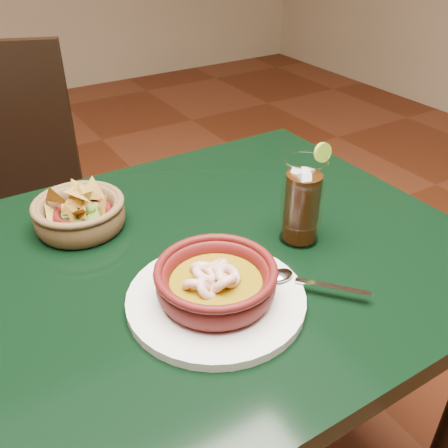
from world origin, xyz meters
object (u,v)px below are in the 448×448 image
shrimp_plate (216,286)px  chip_basket (80,213)px  dining_chair (2,214)px  dining_table (154,313)px  cola_drink (302,202)px

shrimp_plate → chip_basket: (-0.11, 0.33, -0.00)m
dining_chair → chip_basket: dining_chair is taller
dining_table → chip_basket: chip_basket is taller
chip_basket → dining_table: bearing=-74.3°
dining_chair → chip_basket: 0.57m
dining_table → chip_basket: bearing=105.7°
cola_drink → chip_basket: bearing=142.9°
shrimp_plate → chip_basket: chip_basket is taller
dining_table → shrimp_plate: bearing=-67.0°
dining_table → dining_chair: 0.73m
shrimp_plate → cola_drink: cola_drink is taller
shrimp_plate → chip_basket: bearing=108.7°
dining_table → shrimp_plate: (0.06, -0.13, 0.13)m
dining_table → shrimp_plate: shrimp_plate is taller
dining_table → dining_chair: size_ratio=1.21×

